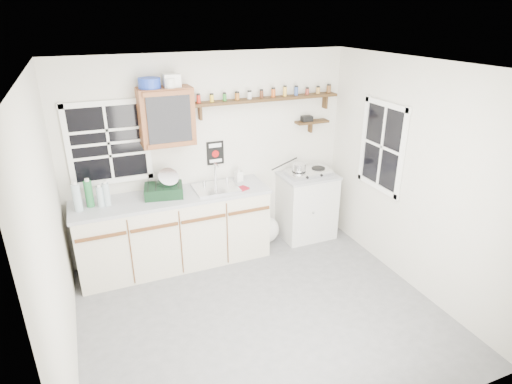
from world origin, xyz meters
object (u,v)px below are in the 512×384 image
(upper_cabinet, at_px, (167,117))
(main_cabinet, at_px, (175,230))
(dish_rack, at_px, (165,187))
(spice_shelf, at_px, (268,98))
(right_cabinet, at_px, (307,205))
(hotplate, at_px, (309,172))

(upper_cabinet, bearing_deg, main_cabinet, -103.68)
(dish_rack, bearing_deg, spice_shelf, 18.56)
(main_cabinet, distance_m, spice_shelf, 1.98)
(main_cabinet, distance_m, upper_cabinet, 1.37)
(right_cabinet, bearing_deg, upper_cabinet, 176.24)
(main_cabinet, relative_size, right_cabinet, 2.54)
(hotplate, bearing_deg, main_cabinet, -179.59)
(hotplate, bearing_deg, spice_shelf, 158.10)
(main_cabinet, height_order, hotplate, hotplate)
(upper_cabinet, bearing_deg, hotplate, -4.41)
(right_cabinet, xyz_separation_m, dish_rack, (-1.91, 0.00, 0.57))
(dish_rack, distance_m, hotplate, 1.90)
(main_cabinet, xyz_separation_m, spice_shelf, (1.32, 0.21, 1.47))
(main_cabinet, bearing_deg, right_cabinet, 0.79)
(dish_rack, bearing_deg, upper_cabinet, 58.19)
(right_cabinet, xyz_separation_m, hotplate, (-0.01, -0.02, 0.49))
(right_cabinet, height_order, upper_cabinet, upper_cabinet)
(upper_cabinet, height_order, spice_shelf, upper_cabinet)
(upper_cabinet, distance_m, hotplate, 2.00)
(dish_rack, bearing_deg, main_cabinet, -8.64)
(right_cabinet, distance_m, dish_rack, 1.99)
(upper_cabinet, height_order, dish_rack, upper_cabinet)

